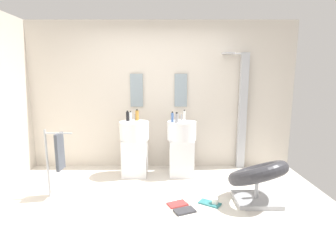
# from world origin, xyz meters

# --- Properties ---
(ground_plane) EXTENTS (4.80, 3.60, 0.04)m
(ground_plane) POSITION_xyz_m (0.00, 0.00, -0.02)
(ground_plane) COLOR silver
(rear_partition) EXTENTS (4.80, 0.10, 2.60)m
(rear_partition) POSITION_xyz_m (0.00, 1.65, 1.30)
(rear_partition) COLOR beige
(rear_partition) RESTS_ON ground_plane
(pedestal_sink_left) EXTENTS (0.48, 0.48, 1.02)m
(pedestal_sink_left) POSITION_xyz_m (-0.39, 1.14, 0.50)
(pedestal_sink_left) COLOR white
(pedestal_sink_left) RESTS_ON ground_plane
(pedestal_sink_right) EXTENTS (0.48, 0.48, 1.02)m
(pedestal_sink_right) POSITION_xyz_m (0.39, 1.14, 0.50)
(pedestal_sink_right) COLOR white
(pedestal_sink_right) RESTS_ON ground_plane
(vanity_mirror_left) EXTENTS (0.22, 0.03, 0.57)m
(vanity_mirror_left) POSITION_xyz_m (-0.39, 1.58, 1.41)
(vanity_mirror_left) COLOR #8C9EA8
(vanity_mirror_right) EXTENTS (0.22, 0.03, 0.57)m
(vanity_mirror_right) POSITION_xyz_m (0.39, 1.58, 1.41)
(vanity_mirror_right) COLOR #8C9EA8
(shower_column) EXTENTS (0.49, 0.24, 2.05)m
(shower_column) POSITION_xyz_m (1.48, 1.53, 1.08)
(shower_column) COLOR #B7BABF
(shower_column) RESTS_ON ground_plane
(lounge_chair) EXTENTS (1.10, 1.10, 0.65)m
(lounge_chair) POSITION_xyz_m (1.33, 0.14, 0.35)
(lounge_chair) COLOR #B7BABF
(lounge_chair) RESTS_ON ground_plane
(towel_rack) EXTENTS (0.37, 0.22, 0.95)m
(towel_rack) POSITION_xyz_m (-1.31, 0.28, 0.63)
(towel_rack) COLOR #B7BABF
(towel_rack) RESTS_ON ground_plane
(area_rug) EXTENTS (1.13, 0.62, 0.01)m
(area_rug) POSITION_xyz_m (0.55, -0.05, 0.01)
(area_rug) COLOR white
(area_rug) RESTS_ON ground_plane
(magazine_teal) EXTENTS (0.31, 0.27, 0.02)m
(magazine_teal) POSITION_xyz_m (0.71, 0.06, 0.02)
(magazine_teal) COLOR teal
(magazine_teal) RESTS_ON area_rug
(magazine_charcoal) EXTENTS (0.29, 0.24, 0.02)m
(magazine_charcoal) POSITION_xyz_m (0.37, -0.14, 0.02)
(magazine_charcoal) COLOR #38383D
(magazine_charcoal) RESTS_ON area_rug
(magazine_red) EXTENTS (0.29, 0.25, 0.02)m
(magazine_red) POSITION_xyz_m (0.29, 0.04, 0.02)
(magazine_red) COLOR #B73838
(magazine_red) RESTS_ON area_rug
(coffee_mug) EXTENTS (0.08, 0.08, 0.09)m
(coffee_mug) POSITION_xyz_m (0.77, 0.04, 0.05)
(coffee_mug) COLOR white
(coffee_mug) RESTS_ON area_rug
(soap_bottle_amber) EXTENTS (0.06, 0.06, 0.19)m
(soap_bottle_amber) POSITION_xyz_m (-0.36, 1.27, 1.00)
(soap_bottle_amber) COLOR #C68C38
(soap_bottle_amber) RESTS_ON pedestal_sink_left
(soap_bottle_grey) EXTENTS (0.06, 0.06, 0.17)m
(soap_bottle_grey) POSITION_xyz_m (0.30, 1.03, 0.99)
(soap_bottle_grey) COLOR #99999E
(soap_bottle_grey) RESTS_ON pedestal_sink_right
(soap_bottle_clear) EXTENTS (0.04, 0.04, 0.19)m
(soap_bottle_clear) POSITION_xyz_m (-0.43, 1.01, 1.01)
(soap_bottle_clear) COLOR silver
(soap_bottle_clear) RESTS_ON pedestal_sink_left
(soap_bottle_white) EXTENTS (0.04, 0.04, 0.18)m
(soap_bottle_white) POSITION_xyz_m (0.44, 1.25, 1.00)
(soap_bottle_white) COLOR white
(soap_bottle_white) RESTS_ON pedestal_sink_right
(soap_bottle_black) EXTENTS (0.05, 0.05, 0.17)m
(soap_bottle_black) POSITION_xyz_m (-0.51, 1.21, 1.00)
(soap_bottle_black) COLOR black
(soap_bottle_black) RESTS_ON pedestal_sink_left
(soap_bottle_blue) EXTENTS (0.04, 0.04, 0.17)m
(soap_bottle_blue) POSITION_xyz_m (0.24, 1.09, 1.00)
(soap_bottle_blue) COLOR #4C72B7
(soap_bottle_blue) RESTS_ON pedestal_sink_right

